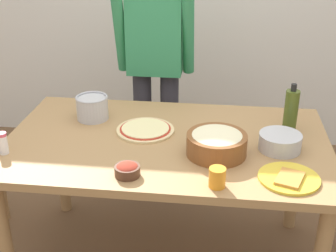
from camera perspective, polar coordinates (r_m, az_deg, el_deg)
name	(u,v)px	position (r m, az deg, el deg)	size (l,w,h in m)	color
dining_table	(167,155)	(2.32, -0.15, -3.68)	(1.60, 0.96, 0.76)	#A37A4C
person_cook	(155,59)	(2.93, -1.59, 8.36)	(0.49, 0.25, 1.62)	#2D2D38
pizza_raw_on_board	(145,130)	(2.36, -2.83, -0.45)	(0.30, 0.30, 0.02)	beige
plate_with_slice	(289,178)	(2.01, 14.80, -6.28)	(0.26, 0.26, 0.02)	gold
popcorn_bowl	(217,142)	(2.12, 6.07, -2.02)	(0.28, 0.28, 0.11)	brown
mixing_bowl_steel	(280,142)	(2.23, 13.73, -1.92)	(0.20, 0.20, 0.08)	#B7B7BC
small_sauce_bowl	(127,170)	(1.97, -5.08, -5.42)	(0.11, 0.11, 0.06)	#4C2D1E
olive_oil_bottle	(291,111)	(2.39, 15.03, 1.85)	(0.07, 0.07, 0.26)	#47561E
steel_pot	(92,107)	(2.51, -9.38, 2.30)	(0.17, 0.17, 0.13)	#B7B7BC
cup_orange	(217,177)	(1.89, 6.13, -6.38)	(0.07, 0.07, 0.09)	orange
salt_shaker	(3,143)	(2.26, -19.82, -2.02)	(0.04, 0.04, 0.11)	white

